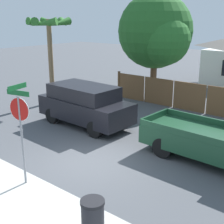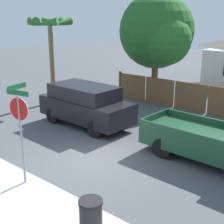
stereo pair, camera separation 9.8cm
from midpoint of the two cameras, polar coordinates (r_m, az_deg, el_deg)
The scene contains 8 objects.
ground_plane at distance 11.57m, azimuth -3.67°, elevation -8.91°, with size 80.00×80.00×0.00m, color #4C4F54.
sidewalk_strip at distance 9.63m, azimuth -19.10°, elevation -15.67°, with size 36.00×3.20×0.01m.
wooden_fence at distance 17.47m, azimuth 17.17°, elevation 2.16°, with size 12.02×0.12×1.68m.
oak_tree at distance 19.58m, azimuth 8.62°, elevation 14.11°, with size 4.78×4.55×6.49m.
palm_tree at distance 18.90m, azimuth -11.08°, elevation 14.47°, with size 2.49×2.69×5.03m.
red_suv at distance 14.95m, azimuth -4.67°, elevation 1.47°, with size 4.80×2.17×1.96m.
stop_sign at distance 9.70m, azimuth -16.25°, elevation -1.11°, with size 0.81×0.73×3.19m.
trash_bin at distance 7.67m, azimuth -3.49°, elevation -19.13°, with size 0.57×0.57×1.06m.
Camera 2 is at (7.24, -7.48, 5.07)m, focal length 50.00 mm.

